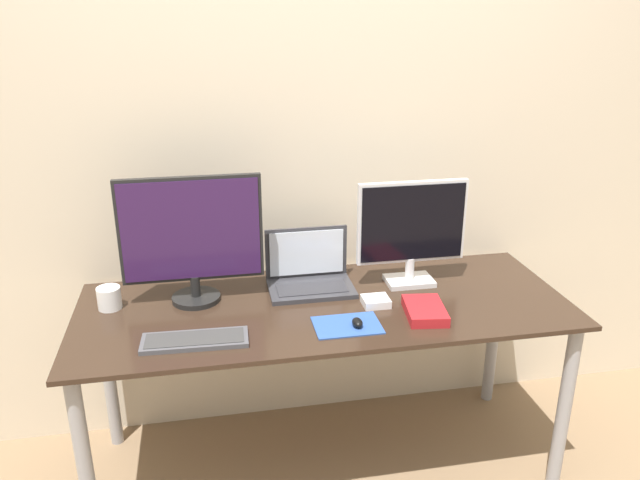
# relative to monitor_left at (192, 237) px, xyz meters

# --- Properties ---
(wall_back) EXTENTS (7.00, 0.05, 2.50)m
(wall_back) POSITION_rel_monitor_left_xyz_m (0.47, 0.30, 0.26)
(wall_back) COLOR beige
(wall_back) RESTS_ON ground_plane
(desk) EXTENTS (1.83, 0.71, 0.73)m
(desk) POSITION_rel_monitor_left_xyz_m (0.47, -0.12, -0.36)
(desk) COLOR #332319
(desk) RESTS_ON ground_plane
(monitor_left) EXTENTS (0.52, 0.18, 0.48)m
(monitor_left) POSITION_rel_monitor_left_xyz_m (0.00, 0.00, 0.00)
(monitor_left) COLOR black
(monitor_left) RESTS_ON desk
(monitor_right) EXTENTS (0.44, 0.13, 0.42)m
(monitor_right) POSITION_rel_monitor_left_xyz_m (0.84, 0.00, -0.03)
(monitor_right) COLOR silver
(monitor_right) RESTS_ON desk
(laptop) EXTENTS (0.33, 0.22, 0.22)m
(laptop) POSITION_rel_monitor_left_xyz_m (0.44, 0.04, -0.20)
(laptop) COLOR #333338
(laptop) RESTS_ON desk
(keyboard) EXTENTS (0.36, 0.14, 0.02)m
(keyboard) POSITION_rel_monitor_left_xyz_m (-0.01, -0.32, -0.25)
(keyboard) COLOR #4C4C51
(keyboard) RESTS_ON desk
(mousepad) EXTENTS (0.23, 0.16, 0.00)m
(mousepad) POSITION_rel_monitor_left_xyz_m (0.52, -0.31, -0.25)
(mousepad) COLOR #2D519E
(mousepad) RESTS_ON desk
(mouse) EXTENTS (0.04, 0.06, 0.03)m
(mouse) POSITION_rel_monitor_left_xyz_m (0.55, -0.32, -0.24)
(mouse) COLOR black
(mouse) RESTS_ON mousepad
(book) EXTENTS (0.16, 0.22, 0.04)m
(book) POSITION_rel_monitor_left_xyz_m (0.81, -0.28, -0.24)
(book) COLOR red
(book) RESTS_ON desk
(mug) EXTENTS (0.09, 0.09, 0.08)m
(mug) POSITION_rel_monitor_left_xyz_m (-0.31, -0.01, -0.21)
(mug) COLOR white
(mug) RESTS_ON desk
(power_brick) EXTENTS (0.10, 0.09, 0.03)m
(power_brick) POSITION_rel_monitor_left_xyz_m (0.66, -0.17, -0.24)
(power_brick) COLOR white
(power_brick) RESTS_ON desk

